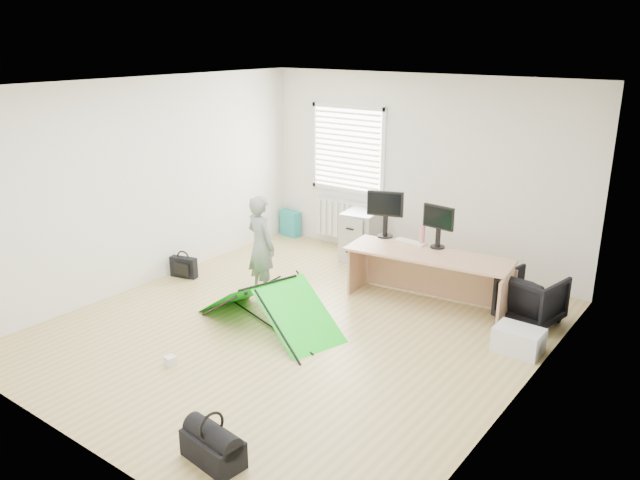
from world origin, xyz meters
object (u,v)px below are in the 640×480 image
Objects in this scene: filing_cabinet at (362,235)px; office_chair at (531,298)px; duffel_bag at (213,449)px; storage_crate at (518,340)px; monitor_left at (385,220)px; monitor_right at (438,232)px; thermos at (422,235)px; desk at (427,280)px; kite at (269,305)px; laptop_bag at (184,267)px; person at (261,246)px.

filing_cabinet is 1.15× the size of office_chair.
storage_crate is at bearing 74.62° from duffel_bag.
monitor_left reaches higher than monitor_right.
thermos reaches higher than storage_crate.
desk is 4.13× the size of storage_crate.
kite is 4.54× the size of laptop_bag.
office_chair is 0.83m from storage_crate.
kite is at bearing -115.60° from monitor_right.
filing_cabinet is 4.91m from duffel_bag.
thermos is 3.29m from laptop_bag.
person reaches higher than storage_crate.
desk is 4.25× the size of monitor_left.
monitor_left reaches higher than storage_crate.
thermos reaches higher than desk.
desk is 5.24× the size of laptop_bag.
desk is 3.33m from laptop_bag.
kite reaches higher than duffel_bag.
desk reaches higher than storage_crate.
laptop_bag is (-2.37, -1.39, -0.76)m from monitor_left.
person reaches higher than filing_cabinet.
duffel_bag is (1.23, -2.07, -0.15)m from kite.
monitor_right is 0.86× the size of storage_crate.
monitor_right is at bearing -2.86° from thermos.
filing_cabinet is 1.78m from monitor_right.
office_chair is 4.14m from duffel_bag.
filing_cabinet is 1.93m from person.
desk is at bearing -40.70° from filing_cabinet.
laptop_bag is at bearing -176.50° from kite.
desk is 1.85m from filing_cabinet.
duffel_bag is (0.07, -3.93, -0.77)m from monitor_right.
person is at bearing 153.07° from kite.
office_chair is 4.55m from laptop_bag.
monitor_right is (1.55, -0.70, 0.51)m from filing_cabinet.
monitor_left reaches higher than desk.
thermos reaches higher than duffel_bag.
desk is at bearing -37.46° from monitor_left.
office_chair is 3.03m from kite.
person is 2.49× the size of duffel_bag.
monitor_left is 0.75m from monitor_right.
office_chair is 1.23× the size of duffel_bag.
desk is at bearing 4.67° from laptop_bag.
monitor_left is 1.64m from person.
laptop_bag is (-4.31, -1.44, -0.15)m from office_chair.
monitor_right is at bearing 13.33° from office_chair.
monitor_right reaches higher than desk.
duffel_bag is at bearing -85.77° from thermos.
monitor_left is at bearing 160.40° from storage_crate.
desk is 2.71× the size of filing_cabinet.
desk is 1.53× the size of person.
storage_crate is at bearing -26.87° from desk.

